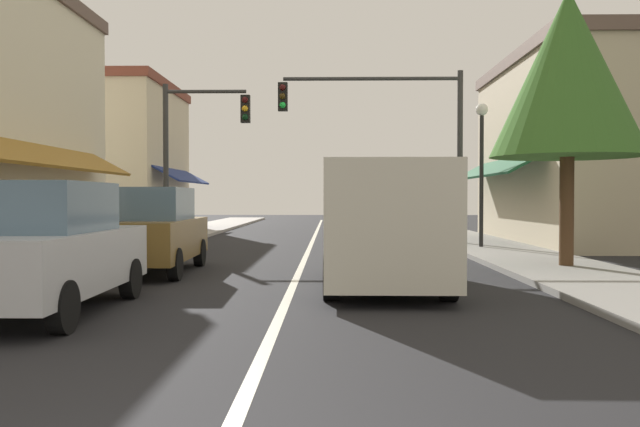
% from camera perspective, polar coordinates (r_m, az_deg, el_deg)
% --- Properties ---
extents(ground_plane, '(80.00, 80.00, 0.00)m').
position_cam_1_polar(ground_plane, '(21.10, -0.87, -2.90)').
color(ground_plane, black).
extents(sidewalk_left, '(2.60, 56.00, 0.12)m').
position_cam_1_polar(sidewalk_left, '(21.97, -15.38, -2.62)').
color(sidewalk_left, '#A39E99').
rests_on(sidewalk_left, ground).
extents(sidewalk_right, '(2.60, 56.00, 0.12)m').
position_cam_1_polar(sidewalk_right, '(21.62, 13.87, -2.67)').
color(sidewalk_right, gray).
rests_on(sidewalk_right, ground).
extents(lane_center_stripe, '(0.14, 52.00, 0.01)m').
position_cam_1_polar(lane_center_stripe, '(21.09, -0.87, -2.89)').
color(lane_center_stripe, silver).
rests_on(lane_center_stripe, ground).
extents(storefront_right_block, '(6.71, 10.20, 6.42)m').
position_cam_1_polar(storefront_right_block, '(24.71, 21.96, 5.08)').
color(storefront_right_block, '#BCAD8E').
rests_on(storefront_right_block, ground).
extents(storefront_far_left, '(5.76, 8.20, 6.89)m').
position_cam_1_polar(storefront_far_left, '(32.56, -16.41, 4.61)').
color(storefront_far_left, beige).
rests_on(storefront_far_left, ground).
extents(parked_car_nearest_left, '(1.82, 4.12, 1.77)m').
position_cam_1_polar(parked_car_nearest_left, '(9.70, -22.62, -2.78)').
color(parked_car_nearest_left, '#B7BABF').
rests_on(parked_car_nearest_left, ground).
extents(parked_car_second_left, '(1.87, 4.14, 1.77)m').
position_cam_1_polar(parked_car_second_left, '(14.28, -14.28, -1.43)').
color(parked_car_second_left, brown).
rests_on(parked_car_second_left, ground).
extents(van_in_lane, '(2.04, 5.20, 2.12)m').
position_cam_1_polar(van_in_lane, '(11.71, 5.38, -0.68)').
color(van_in_lane, beige).
rests_on(van_in_lane, ground).
extents(traffic_signal_mast_arm, '(5.91, 0.50, 5.63)m').
position_cam_1_polar(traffic_signal_mast_arm, '(21.69, 6.42, 7.53)').
color(traffic_signal_mast_arm, '#333333').
rests_on(traffic_signal_mast_arm, ground).
extents(traffic_signal_left_corner, '(2.91, 0.50, 5.31)m').
position_cam_1_polar(traffic_signal_left_corner, '(22.53, -10.66, 6.27)').
color(traffic_signal_left_corner, '#333333').
rests_on(traffic_signal_left_corner, ground).
extents(street_lamp_right_mid, '(0.36, 0.36, 4.33)m').
position_cam_1_polar(street_lamp_right_mid, '(20.31, 13.60, 5.26)').
color(street_lamp_right_mid, black).
rests_on(street_lamp_right_mid, ground).
extents(tree_right_near, '(3.24, 3.24, 6.00)m').
position_cam_1_polar(tree_right_near, '(15.40, 20.35, 11.10)').
color(tree_right_near, '#4C331E').
rests_on(tree_right_near, ground).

